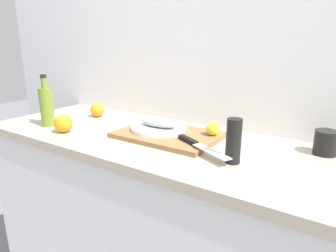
{
  "coord_description": "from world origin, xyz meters",
  "views": [
    {
      "loc": [
        0.56,
        -0.98,
        1.3
      ],
      "look_at": [
        -0.11,
        0.04,
        0.95
      ],
      "focal_mm": 31.35,
      "sensor_mm": 36.0,
      "label": 1
    }
  ],
  "objects_px": {
    "cutting_board": "(168,135)",
    "fish_fillet": "(159,123)",
    "chef_knife": "(196,144)",
    "orange_0": "(63,124)",
    "white_plate": "(159,128)",
    "olive_oil_bottle": "(47,106)",
    "coffee_mug_0": "(327,143)",
    "pepper_mill": "(234,141)",
    "lemon_0": "(213,129)"
  },
  "relations": [
    {
      "from": "cutting_board",
      "to": "chef_knife",
      "type": "relative_size",
      "value": 1.59
    },
    {
      "from": "white_plate",
      "to": "chef_knife",
      "type": "distance_m",
      "value": 0.26
    },
    {
      "from": "lemon_0",
      "to": "pepper_mill",
      "type": "bearing_deg",
      "value": -49.15
    },
    {
      "from": "cutting_board",
      "to": "pepper_mill",
      "type": "xyz_separation_m",
      "value": [
        0.34,
        -0.12,
        0.07
      ]
    },
    {
      "from": "fish_fillet",
      "to": "white_plate",
      "type": "bearing_deg",
      "value": 165.96
    },
    {
      "from": "cutting_board",
      "to": "pepper_mill",
      "type": "bearing_deg",
      "value": -18.63
    },
    {
      "from": "lemon_0",
      "to": "pepper_mill",
      "type": "distance_m",
      "value": 0.25
    },
    {
      "from": "cutting_board",
      "to": "white_plate",
      "type": "height_order",
      "value": "white_plate"
    },
    {
      "from": "lemon_0",
      "to": "orange_0",
      "type": "bearing_deg",
      "value": -155.68
    },
    {
      "from": "lemon_0",
      "to": "coffee_mug_0",
      "type": "height_order",
      "value": "coffee_mug_0"
    },
    {
      "from": "white_plate",
      "to": "lemon_0",
      "type": "height_order",
      "value": "lemon_0"
    },
    {
      "from": "lemon_0",
      "to": "white_plate",
      "type": "bearing_deg",
      "value": -165.87
    },
    {
      "from": "cutting_board",
      "to": "orange_0",
      "type": "relative_size",
      "value": 5.27
    },
    {
      "from": "cutting_board",
      "to": "lemon_0",
      "type": "bearing_deg",
      "value": 22.54
    },
    {
      "from": "cutting_board",
      "to": "pepper_mill",
      "type": "relative_size",
      "value": 2.78
    },
    {
      "from": "olive_oil_bottle",
      "to": "pepper_mill",
      "type": "xyz_separation_m",
      "value": [
        0.94,
        0.06,
        -0.02
      ]
    },
    {
      "from": "white_plate",
      "to": "orange_0",
      "type": "height_order",
      "value": "orange_0"
    },
    {
      "from": "olive_oil_bottle",
      "to": "coffee_mug_0",
      "type": "relative_size",
      "value": 2.06
    },
    {
      "from": "fish_fillet",
      "to": "olive_oil_bottle",
      "type": "xyz_separation_m",
      "value": [
        -0.54,
        -0.19,
        0.05
      ]
    },
    {
      "from": "white_plate",
      "to": "coffee_mug_0",
      "type": "relative_size",
      "value": 2.04
    },
    {
      "from": "chef_knife",
      "to": "coffee_mug_0",
      "type": "height_order",
      "value": "coffee_mug_0"
    },
    {
      "from": "coffee_mug_0",
      "to": "lemon_0",
      "type": "bearing_deg",
      "value": -170.15
    },
    {
      "from": "cutting_board",
      "to": "lemon_0",
      "type": "distance_m",
      "value": 0.2
    },
    {
      "from": "chef_knife",
      "to": "orange_0",
      "type": "bearing_deg",
      "value": -143.21
    },
    {
      "from": "white_plate",
      "to": "fish_fillet",
      "type": "relative_size",
      "value": 1.33
    },
    {
      "from": "fish_fillet",
      "to": "olive_oil_bottle",
      "type": "height_order",
      "value": "olive_oil_bottle"
    },
    {
      "from": "chef_knife",
      "to": "white_plate",
      "type": "bearing_deg",
      "value": -176.52
    },
    {
      "from": "chef_knife",
      "to": "olive_oil_bottle",
      "type": "xyz_separation_m",
      "value": [
        -0.78,
        -0.09,
        0.07
      ]
    },
    {
      "from": "white_plate",
      "to": "olive_oil_bottle",
      "type": "relative_size",
      "value": 0.99
    },
    {
      "from": "olive_oil_bottle",
      "to": "pepper_mill",
      "type": "height_order",
      "value": "olive_oil_bottle"
    },
    {
      "from": "coffee_mug_0",
      "to": "fish_fillet",
      "type": "bearing_deg",
      "value": -168.59
    },
    {
      "from": "chef_knife",
      "to": "olive_oil_bottle",
      "type": "relative_size",
      "value": 1.08
    },
    {
      "from": "fish_fillet",
      "to": "coffee_mug_0",
      "type": "xyz_separation_m",
      "value": [
        0.66,
        0.13,
        -0.01
      ]
    },
    {
      "from": "coffee_mug_0",
      "to": "white_plate",
      "type": "bearing_deg",
      "value": -168.59
    },
    {
      "from": "coffee_mug_0",
      "to": "pepper_mill",
      "type": "relative_size",
      "value": 0.79
    },
    {
      "from": "chef_knife",
      "to": "coffee_mug_0",
      "type": "bearing_deg",
      "value": 55.51
    },
    {
      "from": "white_plate",
      "to": "coffee_mug_0",
      "type": "bearing_deg",
      "value": 11.41
    },
    {
      "from": "fish_fillet",
      "to": "olive_oil_bottle",
      "type": "relative_size",
      "value": 0.74
    },
    {
      "from": "olive_oil_bottle",
      "to": "fish_fillet",
      "type": "bearing_deg",
      "value": 19.51
    },
    {
      "from": "fish_fillet",
      "to": "orange_0",
      "type": "height_order",
      "value": "orange_0"
    },
    {
      "from": "fish_fillet",
      "to": "pepper_mill",
      "type": "xyz_separation_m",
      "value": [
        0.4,
        -0.13,
        0.03
      ]
    },
    {
      "from": "fish_fillet",
      "to": "pepper_mill",
      "type": "distance_m",
      "value": 0.42
    },
    {
      "from": "cutting_board",
      "to": "fish_fillet",
      "type": "height_order",
      "value": "fish_fillet"
    },
    {
      "from": "chef_knife",
      "to": "olive_oil_bottle",
      "type": "bearing_deg",
      "value": -147.44
    },
    {
      "from": "orange_0",
      "to": "lemon_0",
      "type": "bearing_deg",
      "value": 24.32
    },
    {
      "from": "cutting_board",
      "to": "lemon_0",
      "type": "xyz_separation_m",
      "value": [
        0.18,
        0.07,
        0.04
      ]
    },
    {
      "from": "olive_oil_bottle",
      "to": "lemon_0",
      "type": "bearing_deg",
      "value": 17.9
    },
    {
      "from": "cutting_board",
      "to": "coffee_mug_0",
      "type": "relative_size",
      "value": 3.54
    },
    {
      "from": "fish_fillet",
      "to": "coffee_mug_0",
      "type": "bearing_deg",
      "value": 11.41
    },
    {
      "from": "cutting_board",
      "to": "fish_fillet",
      "type": "relative_size",
      "value": 2.32
    }
  ]
}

